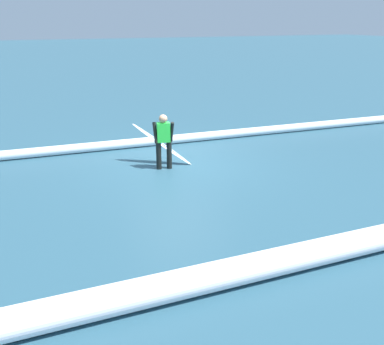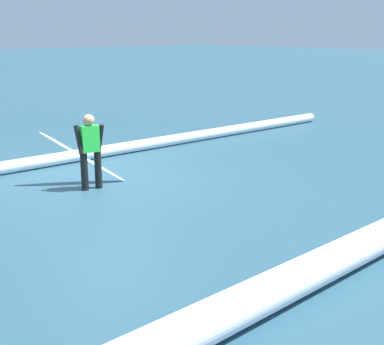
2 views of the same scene
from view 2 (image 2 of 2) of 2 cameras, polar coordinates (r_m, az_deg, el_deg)
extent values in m
plane|color=#295061|center=(10.71, -9.28, -1.01)|extent=(161.73, 161.73, 0.00)
cylinder|color=black|center=(10.15, -11.83, 0.13)|extent=(0.14, 0.14, 0.75)
cylinder|color=black|center=(10.24, -10.35, 0.34)|extent=(0.14, 0.14, 0.75)
cube|color=#2DD83F|center=(10.05, -11.27, 3.69)|extent=(0.38, 0.27, 0.51)
sphere|color=tan|center=(9.98, -11.37, 5.71)|extent=(0.22, 0.22, 0.22)
cylinder|color=black|center=(9.98, -12.43, 3.55)|extent=(0.09, 0.24, 0.56)
cylinder|color=black|center=(10.12, -10.12, 3.83)|extent=(0.09, 0.24, 0.56)
ellipsoid|color=white|center=(10.56, -11.95, 1.68)|extent=(1.51, 1.08, 1.12)
ellipsoid|color=blue|center=(10.56, -11.95, 1.70)|extent=(1.16, 0.78, 0.90)
cylinder|color=white|center=(11.97, -18.20, 0.84)|extent=(20.25, 1.64, 0.28)
camera|label=1|loc=(2.43, 89.22, 19.35)|focal=38.15mm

